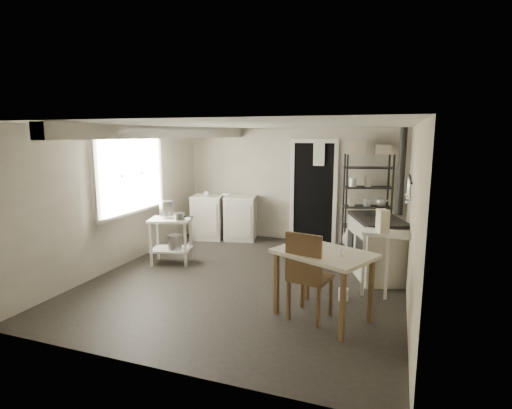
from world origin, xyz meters
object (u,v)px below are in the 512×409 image
(base_cabinets, at_px, (224,217))
(stove, at_px, (376,248))
(prep_table, at_px, (171,240))
(shelf_rack, at_px, (367,201))
(chair, at_px, (310,278))
(stockpot, at_px, (166,208))
(work_table, at_px, (323,287))
(flour_sack, at_px, (354,239))

(base_cabinets, distance_m, stove, 3.37)
(prep_table, distance_m, base_cabinets, 1.80)
(shelf_rack, bearing_deg, chair, -113.61)
(stockpot, height_order, chair, stockpot)
(base_cabinets, relative_size, chair, 1.29)
(work_table, height_order, flour_sack, work_table)
(prep_table, relative_size, stockpot, 3.07)
(work_table, xyz_separation_m, flour_sack, (0.06, 2.90, -0.14))
(base_cabinets, xyz_separation_m, work_table, (2.62, -2.99, -0.08))
(stockpot, xyz_separation_m, chair, (2.73, -1.25, -0.46))
(stockpot, bearing_deg, stove, 8.69)
(chair, bearing_deg, stockpot, 167.87)
(chair, bearing_deg, work_table, 24.75)
(stockpot, height_order, flour_sack, stockpot)
(work_table, height_order, chair, chair)
(prep_table, relative_size, base_cabinets, 0.56)
(prep_table, bearing_deg, stove, 9.28)
(prep_table, xyz_separation_m, shelf_rack, (3.05, 1.89, 0.55))
(shelf_rack, relative_size, chair, 1.68)
(prep_table, distance_m, stove, 3.35)
(stockpot, relative_size, chair, 0.23)
(chair, distance_m, flour_sack, 2.95)
(base_cabinets, xyz_separation_m, flour_sack, (2.68, -0.09, -0.22))
(stockpot, height_order, stove, stockpot)
(base_cabinets, height_order, shelf_rack, shelf_rack)
(stockpot, distance_m, shelf_rack, 3.64)
(base_cabinets, height_order, work_table, base_cabinets)
(prep_table, height_order, shelf_rack, shelf_rack)
(stockpot, bearing_deg, prep_table, -15.70)
(stove, bearing_deg, work_table, -127.00)
(shelf_rack, xyz_separation_m, chair, (-0.39, -3.12, -0.47))
(base_cabinets, height_order, stove, base_cabinets)
(stockpot, bearing_deg, flour_sack, 29.76)
(flour_sack, bearing_deg, stove, -68.81)
(prep_table, distance_m, shelf_rack, 3.63)
(prep_table, height_order, flour_sack, prep_table)
(work_table, relative_size, flour_sack, 2.11)
(prep_table, xyz_separation_m, stove, (3.31, 0.54, 0.04))
(stockpot, relative_size, work_table, 0.23)
(chair, height_order, flour_sack, chair)
(stockpot, height_order, work_table, stockpot)
(shelf_rack, height_order, chair, shelf_rack)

